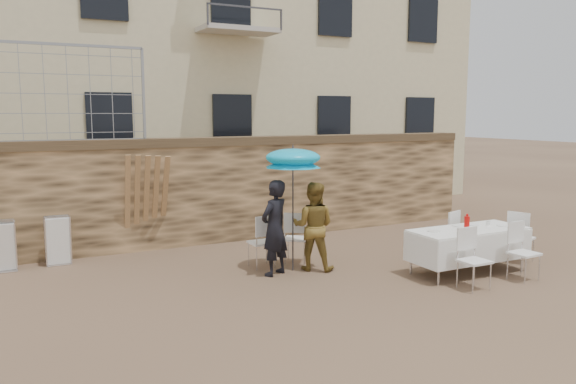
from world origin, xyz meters
name	(u,v)px	position (x,y,z in m)	size (l,w,h in m)	color
ground	(334,314)	(0.00, 0.00, 0.00)	(80.00, 80.00, 0.00)	brown
stone_wall	(213,191)	(0.00, 5.00, 1.10)	(13.00, 0.50, 2.20)	brown
chain_link_fence	(56,94)	(-3.00, 5.00, 3.10)	(3.20, 0.06, 1.80)	gray
man_suit	(275,228)	(0.09, 2.10, 0.82)	(0.60, 0.39, 1.64)	black
woman_dress	(313,226)	(0.84, 2.10, 0.78)	(0.76, 0.59, 1.56)	#A47E32
umbrella	(293,161)	(0.49, 2.20, 1.93)	(0.99, 0.99, 2.04)	#3F3F44
couple_chair_left	(262,241)	(0.09, 2.65, 0.48)	(0.48, 0.48, 0.96)	white
couple_chair_right	(296,237)	(0.79, 2.65, 0.48)	(0.48, 0.48, 0.96)	white
banquet_table	(469,231)	(3.15, 0.73, 0.73)	(2.10, 0.85, 0.78)	white
soda_bottle	(467,224)	(2.95, 0.58, 0.91)	(0.09, 0.09, 0.26)	red
table_chair_front_left	(474,259)	(2.55, -0.02, 0.48)	(0.48, 0.48, 0.96)	white
table_chair_front_right	(524,252)	(3.65, -0.02, 0.48)	(0.48, 0.48, 0.96)	white
table_chair_back	(445,235)	(3.35, 1.53, 0.48)	(0.48, 0.48, 0.96)	white
table_chair_side	(521,236)	(4.55, 0.83, 0.48)	(0.48, 0.48, 0.96)	white
chair_stack_left	(2,244)	(-4.06, 4.57, 0.46)	(0.46, 0.47, 0.92)	white
chair_stack_right	(57,239)	(-3.16, 4.57, 0.46)	(0.46, 0.40, 0.92)	white
wood_planks	(143,203)	(-1.56, 4.64, 1.00)	(0.70, 0.20, 2.00)	#A37749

